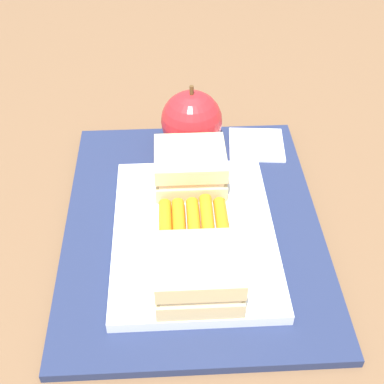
{
  "coord_description": "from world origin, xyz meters",
  "views": [
    {
      "loc": [
        -0.42,
        0.02,
        0.43
      ],
      "look_at": [
        0.01,
        0.0,
        0.04
      ],
      "focal_mm": 49.96,
      "sensor_mm": 36.0,
      "label": 1
    }
  ],
  "objects_px": {
    "sandwich_half_left": "(198,274)",
    "sandwich_half_right": "(190,167)",
    "food_tray": "(194,234)",
    "apple": "(192,121)",
    "paper_napkin": "(256,145)",
    "carrot_sticks_bundle": "(194,225)"
  },
  "relations": [
    {
      "from": "food_tray",
      "to": "sandwich_half_right",
      "type": "height_order",
      "value": "sandwich_half_right"
    },
    {
      "from": "carrot_sticks_bundle",
      "to": "apple",
      "type": "height_order",
      "value": "apple"
    },
    {
      "from": "carrot_sticks_bundle",
      "to": "food_tray",
      "type": "bearing_deg",
      "value": -19.32
    },
    {
      "from": "paper_napkin",
      "to": "food_tray",
      "type": "bearing_deg",
      "value": 150.54
    },
    {
      "from": "sandwich_half_right",
      "to": "carrot_sticks_bundle",
      "type": "height_order",
      "value": "sandwich_half_right"
    },
    {
      "from": "sandwich_half_left",
      "to": "apple",
      "type": "distance_m",
      "value": 0.24
    },
    {
      "from": "sandwich_half_left",
      "to": "sandwich_half_right",
      "type": "height_order",
      "value": "same"
    },
    {
      "from": "carrot_sticks_bundle",
      "to": "apple",
      "type": "relative_size",
      "value": 0.89
    },
    {
      "from": "sandwich_half_right",
      "to": "sandwich_half_left",
      "type": "bearing_deg",
      "value": 180.0
    },
    {
      "from": "sandwich_half_right",
      "to": "apple",
      "type": "relative_size",
      "value": 0.91
    },
    {
      "from": "food_tray",
      "to": "sandwich_half_left",
      "type": "relative_size",
      "value": 2.88
    },
    {
      "from": "sandwich_half_left",
      "to": "carrot_sticks_bundle",
      "type": "xyz_separation_m",
      "value": [
        0.08,
        0.0,
        -0.02
      ]
    },
    {
      "from": "carrot_sticks_bundle",
      "to": "sandwich_half_right",
      "type": "bearing_deg",
      "value": -0.06
    },
    {
      "from": "sandwich_half_left",
      "to": "apple",
      "type": "bearing_deg",
      "value": -1.44
    },
    {
      "from": "apple",
      "to": "food_tray",
      "type": "bearing_deg",
      "value": 177.88
    },
    {
      "from": "food_tray",
      "to": "carrot_sticks_bundle",
      "type": "height_order",
      "value": "carrot_sticks_bundle"
    },
    {
      "from": "food_tray",
      "to": "sandwich_half_left",
      "type": "xyz_separation_m",
      "value": [
        -0.08,
        0.0,
        0.03
      ]
    },
    {
      "from": "food_tray",
      "to": "carrot_sticks_bundle",
      "type": "xyz_separation_m",
      "value": [
        -0.0,
        0.0,
        0.01
      ]
    },
    {
      "from": "sandwich_half_left",
      "to": "apple",
      "type": "relative_size",
      "value": 0.91
    },
    {
      "from": "apple",
      "to": "carrot_sticks_bundle",
      "type": "bearing_deg",
      "value": 177.85
    },
    {
      "from": "food_tray",
      "to": "paper_napkin",
      "type": "distance_m",
      "value": 0.18
    },
    {
      "from": "food_tray",
      "to": "sandwich_half_right",
      "type": "bearing_deg",
      "value": 0.0
    }
  ]
}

